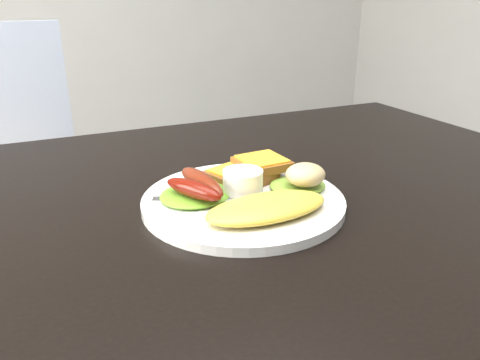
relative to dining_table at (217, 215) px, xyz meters
name	(u,v)px	position (x,y,z in m)	size (l,w,h in m)	color
dining_table	(217,215)	(0.00, 0.00, 0.00)	(1.20, 0.80, 0.04)	black
dining_chair	(11,213)	(-0.30, 0.79, -0.28)	(0.41, 0.41, 0.05)	tan
person	(230,49)	(0.37, 0.80, 0.12)	(0.61, 0.41, 1.71)	#2A4D80
plate	(243,201)	(0.03, -0.03, 0.03)	(0.26, 0.26, 0.01)	white
lettuce_left	(196,194)	(-0.03, 0.00, 0.04)	(0.10, 0.09, 0.01)	#45851A
lettuce_right	(297,185)	(0.11, -0.03, 0.04)	(0.08, 0.07, 0.01)	olive
omelette	(267,207)	(0.03, -0.09, 0.04)	(0.16, 0.07, 0.02)	gold
sausage_a	(193,189)	(-0.04, -0.02, 0.05)	(0.02, 0.09, 0.02)	#6B0E06
sausage_b	(202,182)	(-0.02, 0.00, 0.05)	(0.03, 0.10, 0.03)	maroon
ramekin	(243,182)	(0.03, -0.02, 0.05)	(0.05, 0.05, 0.03)	white
toast_a	(241,176)	(0.05, 0.03, 0.04)	(0.08, 0.08, 0.01)	brown
toast_b	(262,163)	(0.08, 0.03, 0.05)	(0.07, 0.07, 0.01)	olive
potato_salad	(305,175)	(0.11, -0.04, 0.06)	(0.05, 0.05, 0.03)	beige
fork	(218,199)	(-0.01, -0.02, 0.03)	(0.17, 0.01, 0.00)	#ADAFB7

